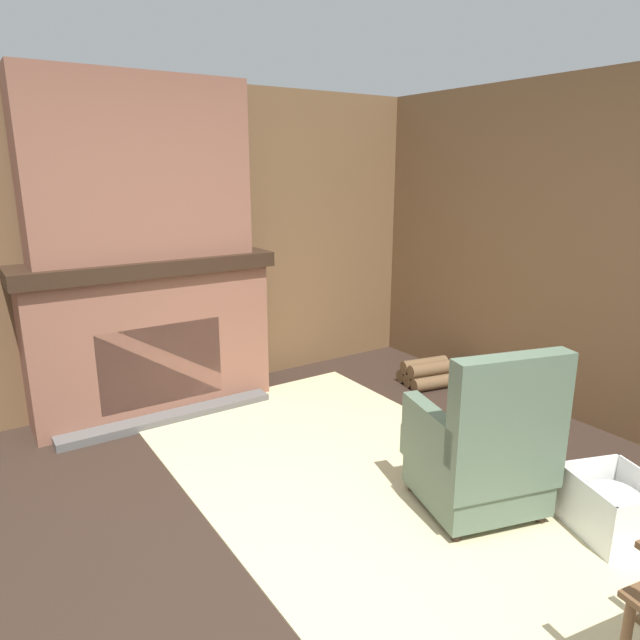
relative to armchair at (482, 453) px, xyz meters
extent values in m
plane|color=#2D2119|center=(-0.01, -1.04, -0.36)|extent=(14.00, 14.00, 0.00)
cube|color=brown|center=(-2.62, -1.04, 0.89)|extent=(0.06, 5.77, 2.50)
cube|color=brown|center=(-2.38, -1.04, 0.19)|extent=(0.43, 1.79, 1.09)
cube|color=black|center=(-2.20, -1.04, 0.07)|extent=(0.08, 0.93, 0.61)
cube|color=#565451|center=(-2.08, -1.04, -0.33)|extent=(0.16, 1.61, 0.06)
cube|color=black|center=(-2.38, -1.04, 0.79)|extent=(0.53, 1.89, 0.11)
cube|color=brown|center=(-2.38, -1.04, 1.48)|extent=(0.38, 1.58, 1.28)
cube|color=#C6B789|center=(-0.36, -0.35, -0.35)|extent=(3.79, 1.90, 0.01)
cube|color=#516651|center=(-0.04, 0.01, -0.18)|extent=(0.72, 0.75, 0.24)
cube|color=#516651|center=(-0.04, 0.01, -0.03)|extent=(0.76, 0.79, 0.18)
cube|color=#516651|center=(0.19, -0.05, 0.34)|extent=(0.29, 0.65, 0.56)
cube|color=#516651|center=(-0.14, -0.25, 0.16)|extent=(0.55, 0.24, 0.20)
cube|color=#516651|center=(0.01, 0.28, 0.16)|extent=(0.55, 0.24, 0.20)
cylinder|color=#332319|center=(-0.35, -0.17, -0.33)|extent=(0.06, 0.06, 0.06)
cylinder|color=#332319|center=(-0.21, 0.33, -0.33)|extent=(0.06, 0.06, 0.06)
cylinder|color=#332319|center=(0.12, -0.30, -0.33)|extent=(0.06, 0.06, 0.06)
cylinder|color=#332319|center=(0.26, 0.19, -0.33)|extent=(0.06, 0.06, 0.06)
cylinder|color=brown|center=(-1.68, 1.14, -0.30)|extent=(0.20, 0.45, 0.12)
cylinder|color=brown|center=(-1.57, 1.12, -0.30)|extent=(0.20, 0.45, 0.12)
cylinder|color=brown|center=(-1.45, 1.09, -0.30)|extent=(0.20, 0.45, 0.12)
cylinder|color=brown|center=(-1.63, 1.13, -0.20)|extent=(0.20, 0.45, 0.12)
cylinder|color=brown|center=(-1.51, 1.11, -0.20)|extent=(0.20, 0.45, 0.12)
cube|color=white|center=(0.52, 0.43, -0.35)|extent=(0.55, 0.52, 0.01)
cube|color=white|center=(0.32, 0.50, -0.20)|extent=(0.14, 0.37, 0.32)
cube|color=white|center=(0.46, 0.25, -0.20)|extent=(0.42, 0.16, 0.32)
ellipsoid|color=white|center=(0.52, 0.43, -0.18)|extent=(0.44, 0.41, 0.19)
ellipsoid|color=silver|center=(-2.42, -1.65, 0.89)|extent=(0.12, 0.12, 0.09)
cylinder|color=white|center=(-2.42, -1.65, 1.02)|extent=(0.07, 0.07, 0.17)
cube|color=brown|center=(-2.42, -0.73, 0.91)|extent=(0.16, 0.26, 0.13)
cube|color=silver|center=(-2.33, -0.73, 0.91)|extent=(0.01, 0.04, 0.02)
camera|label=1|loc=(1.84, -2.28, 1.50)|focal=32.00mm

